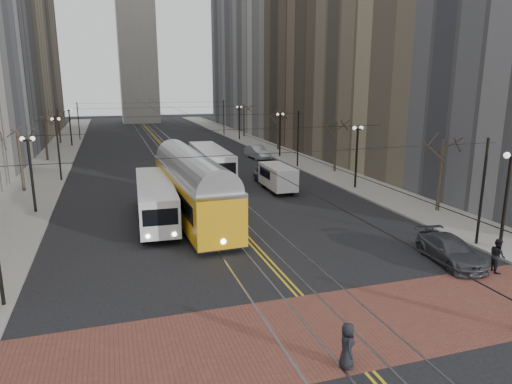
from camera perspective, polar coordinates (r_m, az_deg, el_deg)
ground at (r=22.67m, az=4.54°, el=-11.80°), size 260.00×260.00×0.00m
sidewalk_left at (r=65.03m, az=-23.88°, el=3.80°), size 5.00×140.00×0.15m
sidewalk_right at (r=68.59m, az=1.93°, el=5.38°), size 5.00×140.00×0.15m
crosswalk_band at (r=19.45m, az=9.19°, el=-16.47°), size 25.00×6.00×0.01m
streetcar_rails at (r=65.14m, az=-10.64°, el=4.67°), size 4.80×130.00×0.02m
centre_lines at (r=65.14m, az=-10.64°, el=4.67°), size 0.42×130.00×0.01m
building_left_far at (r=106.90m, az=-28.57°, el=17.42°), size 16.00×20.00×40.00m
building_right_mid at (r=73.40m, az=9.95°, el=18.97°), size 16.00×20.00×34.00m
building_right_far at (r=110.61m, az=-0.12°, el=18.78°), size 16.00×20.00×40.00m
lamp_posts at (r=48.82m, az=-8.30°, el=5.21°), size 27.60×57.20×5.60m
street_trees at (r=55.18m, az=-9.45°, el=6.10°), size 31.68×53.28×5.60m
trolley_wires at (r=54.66m, az=-9.42°, el=7.07°), size 25.96×120.00×6.60m
transit_bus at (r=33.29m, az=-12.44°, el=-1.15°), size 2.98×11.75×2.91m
streetcar at (r=33.34m, az=-7.94°, el=-0.15°), size 3.60×16.20×3.79m
rear_bus at (r=47.23m, az=-5.65°, el=3.53°), size 2.94×12.27×3.18m
cargo_van at (r=41.82m, az=2.72°, el=1.72°), size 2.11×5.35×2.36m
sedan_grey at (r=44.99m, az=1.46°, el=2.14°), size 2.34×5.13×1.71m
sedan_silver at (r=60.27m, az=0.18°, el=5.01°), size 2.38×5.26×1.68m
sedan_parked at (r=27.47m, az=23.10°, el=-6.69°), size 2.65×5.13×1.42m
pedestrian_a at (r=16.89m, az=11.32°, el=-18.29°), size 0.75×0.93×1.65m
pedestrian_c at (r=27.10m, az=27.95°, el=-7.01°), size 0.93×1.05×1.80m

